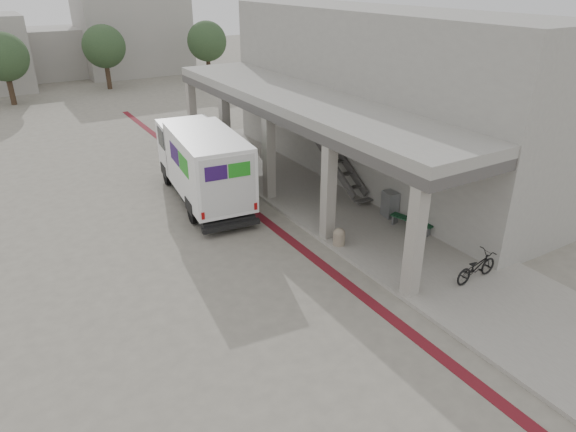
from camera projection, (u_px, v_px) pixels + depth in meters
ground at (281, 262)px, 16.17m from camera, size 120.00×120.00×0.00m
bike_lane_stripe at (277, 230)px, 18.19m from camera, size 0.35×40.00×0.01m
sidewalk at (379, 230)px, 18.02m from camera, size 4.40×28.00×0.12m
transit_building at (367, 101)px, 21.39m from camera, size 7.60×17.00×7.00m
distant_backdrop at (26, 49)px, 41.44m from camera, size 28.00×10.00×6.50m
tree_left at (4, 57)px, 34.13m from camera, size 3.20×3.20×4.80m
tree_mid at (104, 47)px, 38.95m from camera, size 3.20×3.20×4.80m
tree_right at (207, 41)px, 41.91m from camera, size 3.20×3.20×4.80m
fedex_truck at (202, 163)px, 19.91m from camera, size 2.86×7.06×2.93m
bench at (412, 222)px, 17.84m from camera, size 0.77×1.63×0.38m
bollard_near at (410, 283)px, 14.30m from camera, size 0.41×0.41×0.62m
bollard_far at (339, 236)px, 16.83m from camera, size 0.40×0.40×0.60m
utility_cabinet at (390, 204)px, 18.75m from camera, size 0.51×0.63×0.96m
bicycle_black at (476, 267)px, 14.84m from camera, size 1.65×0.64×0.85m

